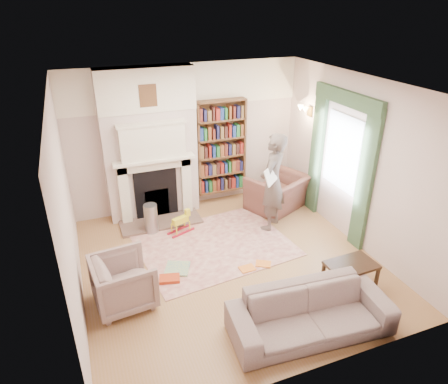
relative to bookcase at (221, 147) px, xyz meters
name	(u,v)px	position (x,y,z in m)	size (l,w,h in m)	color
floor	(230,262)	(-0.65, -2.12, -1.18)	(4.50, 4.50, 0.00)	olive
ceiling	(231,86)	(-0.65, -2.12, 1.62)	(4.50, 4.50, 0.00)	white
wall_back	(187,138)	(-0.65, 0.13, 0.22)	(4.50, 4.50, 0.00)	beige
wall_front	(315,273)	(-0.65, -4.37, 0.22)	(4.50, 4.50, 0.00)	beige
wall_left	(67,210)	(-2.90, -2.12, 0.22)	(4.50, 4.50, 0.00)	beige
wall_right	(357,163)	(1.60, -2.12, 0.22)	(4.50, 4.50, 0.00)	beige
fireplace	(151,147)	(-1.40, -0.07, 0.21)	(1.70, 0.58, 2.80)	beige
bookcase	(221,147)	(0.00, 0.00, 0.00)	(1.00, 0.24, 1.85)	brown
window	(342,152)	(1.58, -1.72, 0.27)	(0.02, 0.90, 1.30)	silver
curtain_left	(365,182)	(1.55, -2.42, 0.02)	(0.07, 0.32, 2.40)	#324E32
curtain_right	(317,153)	(1.55, -1.02, 0.02)	(0.07, 0.32, 2.40)	#324E32
pelmet	(347,98)	(1.54, -1.72, 1.20)	(0.09, 1.70, 0.24)	#324E32
wall_sconce	(301,112)	(1.38, -0.62, 0.72)	(0.20, 0.24, 0.24)	gold
rug	(215,245)	(-0.71, -1.58, -1.17)	(2.47, 1.90, 0.01)	beige
armchair_reading	(277,193)	(0.92, -0.74, -0.83)	(1.07, 0.94, 0.70)	#532D2C
armchair_left	(124,282)	(-2.35, -2.48, -0.81)	(0.77, 0.80, 0.72)	#9F9283
sofa	(311,313)	(-0.25, -3.85, -0.88)	(2.03, 0.79, 0.59)	gray
man_reading	(272,182)	(0.47, -1.34, -0.27)	(0.66, 0.43, 1.80)	#564A45
newspaper	(271,176)	(0.32, -1.54, -0.03)	(0.40, 0.02, 0.28)	white
coffee_table	(350,277)	(0.72, -3.34, -0.95)	(0.70, 0.45, 0.45)	black
paraffin_heater	(151,219)	(-1.62, -0.74, -0.90)	(0.24, 0.24, 0.55)	#95969C
rocking_horse	(180,223)	(-1.14, -0.96, -0.96)	(0.48, 0.19, 0.42)	yellow
board_game	(177,268)	(-1.49, -2.01, -1.15)	(0.37, 0.37, 0.03)	#DCD34D
game_box_lid	(170,279)	(-1.66, -2.22, -1.14)	(0.30, 0.20, 0.05)	#B03414
comic_annuals	(255,266)	(-0.32, -2.38, -1.16)	(0.56, 0.28, 0.02)	red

